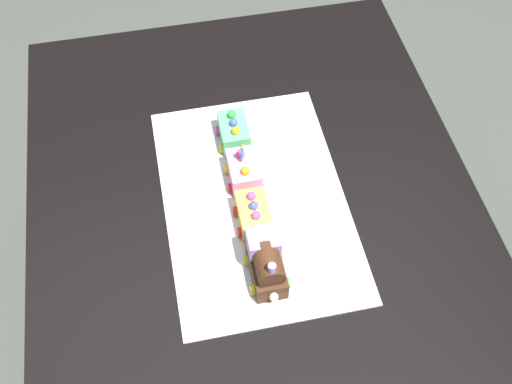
# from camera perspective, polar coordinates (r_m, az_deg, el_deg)

# --- Properties ---
(ground_plane) EXTENTS (8.00, 8.00, 0.00)m
(ground_plane) POSITION_cam_1_polar(r_m,az_deg,el_deg) (2.01, 0.33, -14.58)
(ground_plane) COLOR #474C44
(dining_table) EXTENTS (1.40, 1.00, 0.74)m
(dining_table) POSITION_cam_1_polar(r_m,az_deg,el_deg) (1.43, 0.45, -5.61)
(dining_table) COLOR black
(dining_table) RESTS_ON ground
(cake_board) EXTENTS (0.60, 0.40, 0.00)m
(cake_board) POSITION_cam_1_polar(r_m,az_deg,el_deg) (1.38, 0.00, -0.77)
(cake_board) COLOR silver
(cake_board) RESTS_ON dining_table
(cake_locomotive) EXTENTS (0.14, 0.08, 0.12)m
(cake_locomotive) POSITION_cam_1_polar(r_m,az_deg,el_deg) (1.24, 0.98, -6.51)
(cake_locomotive) COLOR #472816
(cake_locomotive) RESTS_ON cake_board
(cake_car_caboose_lemon) EXTENTS (0.10, 0.08, 0.07)m
(cake_car_caboose_lemon) POSITION_cam_1_polar(r_m,az_deg,el_deg) (1.32, -0.21, -2.06)
(cake_car_caboose_lemon) COLOR #F4E04C
(cake_car_caboose_lemon) RESTS_ON cake_board
(cake_car_gondola_bubblegum) EXTENTS (0.10, 0.08, 0.07)m
(cake_car_gondola_bubblegum) POSITION_cam_1_polar(r_m,az_deg,el_deg) (1.39, -1.18, 1.93)
(cake_car_gondola_bubblegum) COLOR pink
(cake_car_gondola_bubblegum) RESTS_ON cake_board
(cake_car_flatbed_mint_green) EXTENTS (0.10, 0.08, 0.07)m
(cake_car_flatbed_mint_green) POSITION_cam_1_polar(r_m,az_deg,el_deg) (1.46, -2.05, 5.56)
(cake_car_flatbed_mint_green) COLOR #59CC7A
(cake_car_flatbed_mint_green) RESTS_ON cake_board
(birthday_candle) EXTENTS (0.01, 0.01, 0.05)m
(birthday_candle) POSITION_cam_1_polar(r_m,az_deg,el_deg) (1.34, -1.26, 3.83)
(birthday_candle) COLOR #4CA5E5
(birthday_candle) RESTS_ON cake_car_gondola_bubblegum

